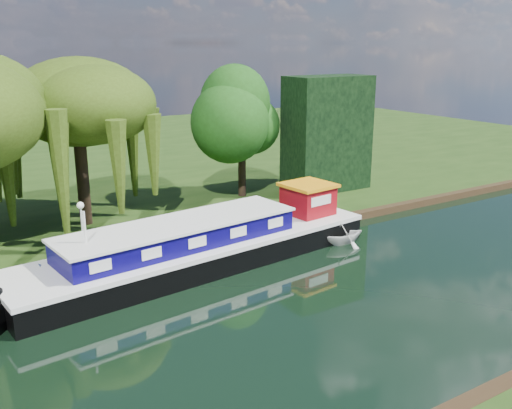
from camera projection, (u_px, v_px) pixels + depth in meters
ground at (156, 352)px, 20.30m from camera, size 120.00×120.00×0.00m
dutch_barge at (202, 246)px, 28.04m from camera, size 19.26×6.27×3.99m
narrowboat at (188, 251)px, 28.32m from camera, size 12.59×2.46×1.83m
white_cruiser at (343, 244)px, 31.26m from camera, size 2.72×2.41×1.34m
willow_right at (77, 116)px, 31.63m from camera, size 7.02×7.02×8.56m
tree_far_right at (242, 120)px, 37.96m from camera, size 4.64×4.64×7.60m
conifer_hedge at (327, 134)px, 40.23m from camera, size 6.00×3.00×8.00m
lamppost at (81, 213)px, 28.43m from camera, size 0.36×0.36×2.56m
mooring_posts at (75, 258)px, 26.61m from camera, size 19.16×0.16×1.00m
reeds_near at (461, 382)px, 17.52m from camera, size 33.70×1.50×1.10m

